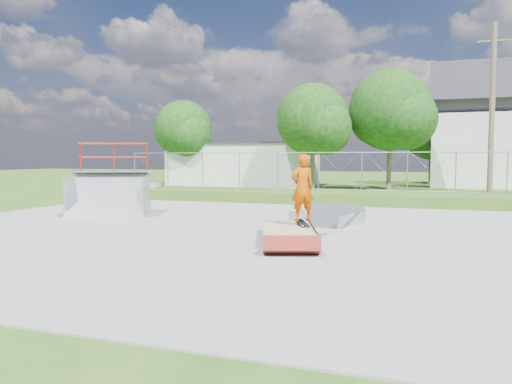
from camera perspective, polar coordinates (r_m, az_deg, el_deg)
ground at (r=13.69m, az=-2.13°, el=-4.67°), size 120.00×120.00×0.00m
concrete_pad at (r=13.68m, az=-2.13°, el=-4.59°), size 20.00×16.00×0.04m
grass_berm at (r=22.72m, az=6.61°, el=-0.61°), size 24.00×3.00×0.50m
grind_box at (r=12.20m, az=3.71°, el=-4.86°), size 1.90×2.73×0.37m
quarter_pipe at (r=17.97m, az=-16.52°, el=1.37°), size 3.25×3.05×2.58m
flat_bank_ramp at (r=15.38m, az=8.12°, el=-2.77°), size 2.17×2.25×0.52m
skateboard at (r=12.44m, az=5.29°, el=-3.63°), size 0.58×0.80×0.13m
skater at (r=12.36m, az=5.32°, el=0.16°), size 0.72×0.67×1.65m
concrete_stairs at (r=25.23m, az=-13.00°, el=0.12°), size 1.50×1.60×0.80m
chain_link_fence at (r=23.63m, az=7.16°, el=2.36°), size 20.00×0.06×1.80m
utility_building_flat at (r=36.94m, az=-1.29°, el=3.13°), size 10.00×6.00×3.00m
gable_house at (r=38.86m, az=25.35°, el=6.23°), size 8.40×6.08×8.94m
utility_pole at (r=24.81m, az=25.36°, el=8.09°), size 0.24×0.24×8.00m
tree_left_near at (r=31.24m, az=6.87°, el=7.97°), size 4.76×4.48×6.65m
tree_center at (r=32.60m, az=15.54°, el=8.75°), size 5.44×5.12×7.60m
tree_left_far at (r=36.54m, az=-8.08°, el=6.90°), size 4.42×4.16×6.18m
tree_back_mid at (r=40.49m, az=19.70°, el=5.99°), size 4.08×3.84×5.70m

